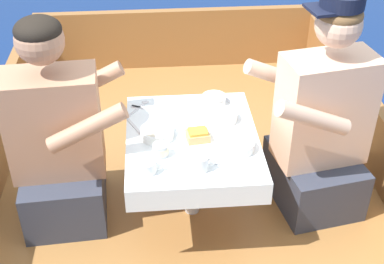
% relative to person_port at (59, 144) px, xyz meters
% --- Properties ---
extents(ground_plane, '(60.00, 60.00, 0.00)m').
position_rel_person_port_xyz_m(ground_plane, '(0.59, 0.06, -0.72)').
color(ground_plane, navy).
extents(boat_deck, '(2.00, 2.88, 0.32)m').
position_rel_person_port_xyz_m(boat_deck, '(0.59, 0.06, -0.56)').
color(boat_deck, '#9E6B38').
rests_on(boat_deck, ground_plane).
extents(bow_coaming, '(1.88, 0.06, 0.41)m').
position_rel_person_port_xyz_m(bow_coaming, '(0.59, 1.47, -0.19)').
color(bow_coaming, '#936033').
rests_on(bow_coaming, boat_deck).
extents(cockpit_table, '(0.58, 0.71, 0.44)m').
position_rel_person_port_xyz_m(cockpit_table, '(0.59, -0.05, -0.01)').
color(cockpit_table, '#B2B2B7').
rests_on(cockpit_table, boat_deck).
extents(person_port, '(0.54, 0.47, 0.99)m').
position_rel_person_port_xyz_m(person_port, '(0.00, 0.00, 0.00)').
color(person_port, '#333847').
rests_on(person_port, boat_deck).
extents(person_starboard, '(0.57, 0.52, 1.05)m').
position_rel_person_port_xyz_m(person_starboard, '(1.18, -0.01, 0.02)').
color(person_starboard, '#333847').
rests_on(person_starboard, boat_deck).
extents(plate_sandwich, '(0.18, 0.18, 0.01)m').
position_rel_person_port_xyz_m(plate_sandwich, '(0.61, -0.09, 0.05)').
color(plate_sandwich, white).
rests_on(plate_sandwich, cockpit_table).
extents(plate_bread, '(0.19, 0.19, 0.01)m').
position_rel_person_port_xyz_m(plate_bread, '(0.57, 0.12, 0.05)').
color(plate_bread, white).
rests_on(plate_bread, cockpit_table).
extents(sandwich, '(0.10, 0.09, 0.05)m').
position_rel_person_port_xyz_m(sandwich, '(0.61, -0.09, 0.08)').
color(sandwich, tan).
rests_on(sandwich, plate_sandwich).
extents(bowl_port_near, '(0.15, 0.15, 0.04)m').
position_rel_person_port_xyz_m(bowl_port_near, '(0.77, -0.16, 0.07)').
color(bowl_port_near, white).
rests_on(bowl_port_near, cockpit_table).
extents(bowl_starboard_near, '(0.15, 0.15, 0.04)m').
position_rel_person_port_xyz_m(bowl_starboard_near, '(0.44, -0.04, 0.07)').
color(bowl_starboard_near, white).
rests_on(bowl_starboard_near, cockpit_table).
extents(bowl_center_far, '(0.12, 0.12, 0.04)m').
position_rel_person_port_xyz_m(bowl_center_far, '(0.72, 0.21, 0.07)').
color(bowl_center_far, white).
rests_on(bowl_center_far, cockpit_table).
extents(bowl_port_far, '(0.13, 0.13, 0.04)m').
position_rel_person_port_xyz_m(bowl_port_far, '(0.74, 0.07, 0.07)').
color(bowl_port_far, white).
rests_on(bowl_port_far, cockpit_table).
extents(coffee_cup_port, '(0.11, 0.08, 0.05)m').
position_rel_person_port_xyz_m(coffee_cup_port, '(0.39, -0.28, 0.07)').
color(coffee_cup_port, white).
rests_on(coffee_cup_port, cockpit_table).
extents(coffee_cup_starboard, '(0.09, 0.07, 0.07)m').
position_rel_person_port_xyz_m(coffee_cup_starboard, '(0.60, -0.29, 0.08)').
color(coffee_cup_starboard, white).
rests_on(coffee_cup_starboard, cockpit_table).
extents(tin_can, '(0.07, 0.07, 0.05)m').
position_rel_person_port_xyz_m(tin_can, '(0.45, -0.18, 0.07)').
color(tin_can, silver).
rests_on(tin_can, cockpit_table).
extents(utensil_fork_starboard, '(0.17, 0.08, 0.00)m').
position_rel_person_port_xyz_m(utensil_fork_starboard, '(0.38, 0.19, 0.05)').
color(utensil_fork_starboard, silver).
rests_on(utensil_fork_starboard, cockpit_table).
extents(utensil_spoon_starboard, '(0.11, 0.15, 0.01)m').
position_rel_person_port_xyz_m(utensil_spoon_starboard, '(0.36, 0.21, 0.05)').
color(utensil_spoon_starboard, silver).
rests_on(utensil_spoon_starboard, cockpit_table).
extents(utensil_spoon_port, '(0.10, 0.15, 0.01)m').
position_rel_person_port_xyz_m(utensil_spoon_port, '(0.79, 0.22, 0.05)').
color(utensil_spoon_port, silver).
rests_on(utensil_spoon_port, cockpit_table).
extents(utensil_knife_starboard, '(0.16, 0.07, 0.00)m').
position_rel_person_port_xyz_m(utensil_knife_starboard, '(0.78, -0.35, 0.05)').
color(utensil_knife_starboard, silver).
rests_on(utensil_knife_starboard, cockpit_table).
extents(utensil_knife_port, '(0.08, 0.16, 0.00)m').
position_rel_person_port_xyz_m(utensil_knife_port, '(0.34, 0.03, 0.05)').
color(utensil_knife_port, silver).
rests_on(utensil_knife_port, cockpit_table).
extents(utensil_spoon_center, '(0.17, 0.07, 0.01)m').
position_rel_person_port_xyz_m(utensil_spoon_center, '(0.72, -0.27, 0.05)').
color(utensil_spoon_center, silver).
rests_on(utensil_spoon_center, cockpit_table).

